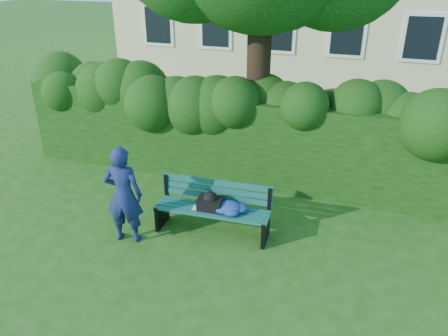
% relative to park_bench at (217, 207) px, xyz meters
% --- Properties ---
extents(ground, '(80.00, 80.00, 0.00)m').
position_rel_park_bench_xyz_m(ground, '(-0.08, 0.00, -0.50)').
color(ground, '#1E5312').
rests_on(ground, ground).
extents(hedge, '(10.00, 1.00, 1.80)m').
position_rel_park_bench_xyz_m(hedge, '(-0.08, 2.20, 0.40)').
color(hedge, black).
rests_on(hedge, ground).
extents(park_bench, '(1.99, 0.66, 0.89)m').
position_rel_park_bench_xyz_m(park_bench, '(0.00, 0.00, 0.00)').
color(park_bench, '#0E483B').
rests_on(park_bench, ground).
extents(man_reading, '(0.69, 0.52, 1.69)m').
position_rel_park_bench_xyz_m(man_reading, '(-1.35, -0.69, 0.35)').
color(man_reading, navy).
rests_on(man_reading, ground).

